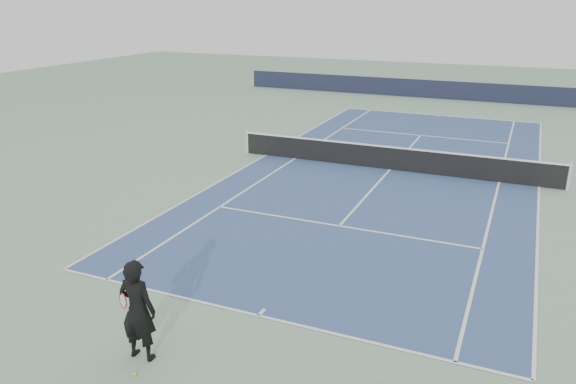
% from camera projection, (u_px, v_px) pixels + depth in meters
% --- Properties ---
extents(ground, '(80.00, 80.00, 0.00)m').
position_uv_depth(ground, '(390.00, 170.00, 22.40)').
color(ground, gray).
extents(court_surface, '(10.97, 23.77, 0.01)m').
position_uv_depth(court_surface, '(390.00, 170.00, 22.40)').
color(court_surface, '#334C7A').
rests_on(court_surface, ground).
extents(tennis_net, '(12.90, 0.10, 1.07)m').
position_uv_depth(tennis_net, '(391.00, 158.00, 22.23)').
color(tennis_net, silver).
rests_on(tennis_net, ground).
extents(windscreen_far, '(30.00, 0.25, 1.20)m').
position_uv_depth(windscreen_far, '(454.00, 91.00, 37.71)').
color(windscreen_far, black).
rests_on(windscreen_far, ground).
extents(tennis_player, '(0.85, 0.59, 2.04)m').
position_uv_depth(tennis_player, '(138.00, 310.00, 10.40)').
color(tennis_player, black).
rests_on(tennis_player, ground).
extents(tennis_ball, '(0.07, 0.07, 0.07)m').
position_uv_depth(tennis_ball, '(135.00, 374.00, 10.18)').
color(tennis_ball, '#BDDC2D').
rests_on(tennis_ball, ground).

